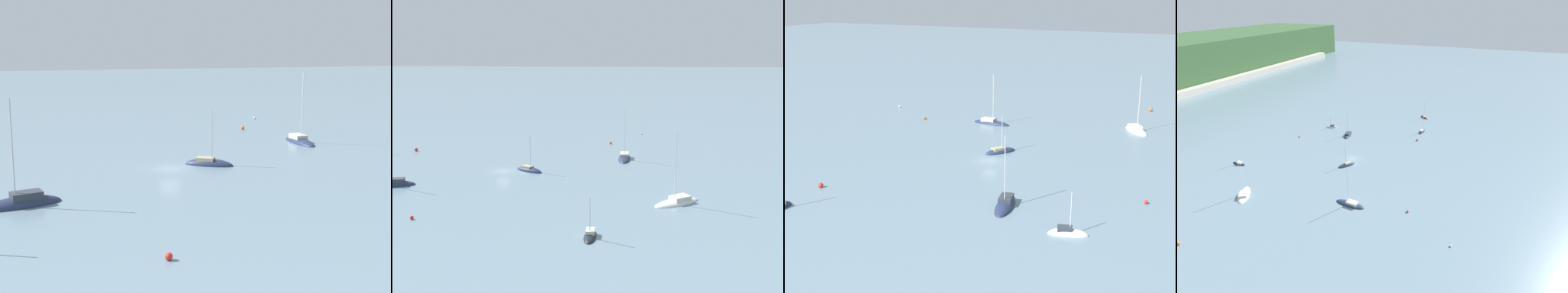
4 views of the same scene
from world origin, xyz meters
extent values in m
plane|color=slate|center=(0.00, 0.00, 0.00)|extent=(600.00, 600.00, 0.00)
ellipsoid|color=#232D4C|center=(-5.34, -0.25, 0.00)|extent=(6.47, 5.31, 1.70)
cube|color=tan|center=(-4.92, -0.53, 0.75)|extent=(2.73, 2.51, 0.56)
cylinder|color=silver|center=(-5.61, -0.07, 3.87)|extent=(0.14, 0.14, 6.80)
ellipsoid|color=#232D4C|center=(18.22, 11.14, 0.00)|extent=(8.47, 4.19, 1.86)
cube|color=#333842|center=(17.58, 11.00, 0.93)|extent=(3.23, 2.34, 0.84)
cylinder|color=silver|center=(18.61, 11.23, 5.48)|extent=(0.14, 0.14, 9.94)
ellipsoid|color=silver|center=(23.07, 21.84, 0.00)|extent=(2.78, 5.29, 1.75)
cube|color=#333842|center=(23.18, 21.44, 0.82)|extent=(1.47, 2.04, 0.68)
cylinder|color=silver|center=(23.00, 22.08, 3.07)|extent=(0.14, 0.14, 5.18)
ellipsoid|color=silver|center=(-32.68, 19.30, 0.00)|extent=(9.15, 7.51, 1.38)
cube|color=silver|center=(-33.27, 18.91, 0.78)|extent=(3.88, 3.60, 0.81)
cylinder|color=silver|center=(-32.31, 19.55, 6.16)|extent=(0.14, 0.14, 11.57)
ellipsoid|color=#232D4C|center=(-24.82, -11.31, 0.00)|extent=(3.14, 9.00, 1.59)
cube|color=beige|center=(-24.86, -12.02, 0.84)|extent=(2.03, 3.29, 0.80)
cylinder|color=silver|center=(-24.80, -10.87, 5.83)|extent=(0.14, 0.14, 10.78)
sphere|color=orange|center=(-21.76, -27.09, 0.33)|extent=(0.65, 0.65, 0.65)
sphere|color=orange|center=(-54.13, 18.67, 0.44)|extent=(0.89, 0.89, 0.89)
sphere|color=red|center=(23.91, -17.29, 0.39)|extent=(0.77, 0.77, 0.77)
sphere|color=red|center=(8.36, 28.67, 0.29)|extent=(0.58, 0.58, 0.58)
sphere|color=white|center=(-30.14, -39.97, 0.26)|extent=(0.53, 0.53, 0.53)
camera|label=1|loc=(18.38, 64.24, 15.12)|focal=50.00mm
camera|label=2|loc=(-21.47, 105.59, 28.44)|focal=50.00mm
camera|label=3|loc=(83.20, 39.57, 29.48)|focal=50.00mm
camera|label=4|loc=(-86.30, -43.97, 51.59)|focal=28.00mm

